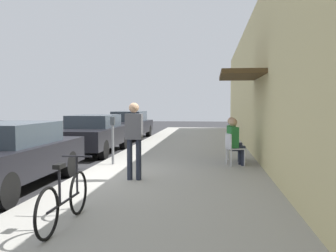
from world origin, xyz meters
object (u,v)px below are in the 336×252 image
Objects in this scene: seated_patron_1 at (233,137)px; pedestrian_standing at (134,135)px; parked_car_2 at (129,125)px; parking_meter at (113,137)px; bicycle_0 at (65,200)px; cafe_chair_0 at (233,147)px; seated_patron_0 at (235,140)px; cafe_chair_1 at (231,144)px; parked_car_1 at (93,133)px; parked_car_0 at (7,155)px.

pedestrian_standing is (-2.32, -2.98, 0.30)m from seated_patron_1.
parked_car_2 is 3.33× the size of parking_meter.
bicycle_0 is 5.86m from cafe_chair_0.
seated_patron_0 reaches higher than bicycle_0.
parked_car_2 is 9.76m from seated_patron_0.
cafe_chair_1 is 0.51× the size of pedestrian_standing.
cafe_chair_0 is at bearing -29.41° from parked_car_1.
parked_car_0 is at bearing -143.02° from cafe_chair_1.
pedestrian_standing is at bearing -76.37° from parked_car_2.
parked_car_1 is 5.57m from pedestrian_standing.
pedestrian_standing is (-2.26, -2.19, 0.50)m from cafe_chair_0.
bicycle_0 is at bearing -80.58° from parked_car_2.
parked_car_1 is at bearing 158.36° from seated_patron_1.
cafe_chair_0 is 0.80m from cafe_chair_1.
bicycle_0 is at bearing -112.95° from cafe_chair_1.
pedestrian_standing is (2.58, -4.92, 0.39)m from parked_car_1.
parked_car_1 is 3.41× the size of seated_patron_1.
seated_patron_0 is (4.90, -2.71, 0.09)m from parked_car_1.
seated_patron_1 is at bearing 90.04° from seated_patron_0.
bicycle_0 reaches higher than cafe_chair_0.
seated_patron_1 reaches higher than cafe_chair_1.
parked_car_1 is 5.06× the size of cafe_chair_1.
seated_patron_1 is (3.35, 1.01, -0.07)m from parking_meter.
parking_meter is 1.52× the size of cafe_chair_1.
parked_car_1 is 2.59× the size of pedestrian_standing.
parked_car_2 is 5.06× the size of cafe_chair_1.
bicycle_0 is 1.33× the size of seated_patron_0.
cafe_chair_0 is at bearing -94.15° from seated_patron_1.
parked_car_0 is 3.33× the size of parking_meter.
parked_car_0 is 11.31m from parked_car_2.
parked_car_2 reaches higher than bicycle_0.
pedestrian_standing reaches higher than seated_patron_0.
cafe_chair_0 is 0.51× the size of pedestrian_standing.
parking_meter is at bearing -62.29° from parked_car_1.
parked_car_1 is 3.34m from parking_meter.
cafe_chair_1 is (4.84, -1.93, -0.11)m from parked_car_1.
cafe_chair_1 is 0.20m from seated_patron_1.
cafe_chair_1 is at bearing 94.40° from seated_patron_0.
seated_patron_1 is at bearing -9.73° from cafe_chair_1.
parked_car_2 is 9.75m from cafe_chair_0.
parked_car_1 is at bearing 117.71° from parking_meter.
seated_patron_1 is at bearing -57.42° from parked_car_2.
parking_meter is (1.55, 2.63, 0.16)m from parked_car_0.
parked_car_1 is at bearing 105.90° from bicycle_0.
bicycle_0 is at bearing -74.10° from parked_car_1.
seated_patron_1 is (4.90, -7.67, 0.08)m from parked_car_2.
parked_car_0 is at bearing -143.43° from seated_patron_1.
cafe_chair_0 is (2.57, 5.26, 0.14)m from bicycle_0.
parked_car_1 is 1.00× the size of parked_car_2.
parked_car_2 is 8.82m from parking_meter.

